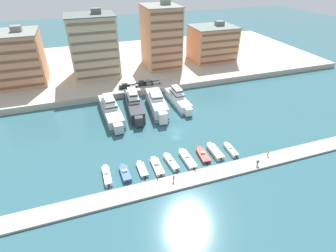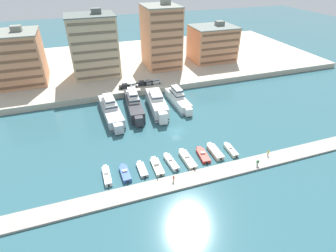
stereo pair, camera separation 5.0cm
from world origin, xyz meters
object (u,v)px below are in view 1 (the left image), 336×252
at_px(yacht_white_center_left, 178,99).
at_px(car_black_mid_left, 141,83).
at_px(motorboat_white_far_left, 107,176).
at_px(car_black_far_left, 124,86).
at_px(pedestrian_near_edge, 268,152).
at_px(pedestrian_mid_deck, 258,162).
at_px(motorboat_red_mid_right, 203,155).
at_px(motorboat_cream_far_right, 231,150).
at_px(motorboat_grey_mid_left, 142,169).
at_px(car_silver_center, 156,81).
at_px(motorboat_cream_right, 215,152).
at_px(motorboat_white_center, 171,162).
at_px(motorboat_blue_left, 125,173).
at_px(motorboat_cream_center_left, 157,166).
at_px(yacht_charcoal_left, 134,104).
at_px(car_white_left, 133,85).
at_px(yacht_silver_far_left, 111,110).
at_px(motorboat_cream_center_right, 187,159).
at_px(yacht_white_mid_left, 157,103).
at_px(car_grey_center_left, 148,82).
at_px(pedestrian_far_side, 174,178).

relative_size(yacht_white_center_left, car_black_mid_left, 4.58).
height_order(motorboat_white_far_left, car_black_far_left, car_black_far_left).
distance_m(pedestrian_near_edge, pedestrian_mid_deck, 5.50).
relative_size(motorboat_red_mid_right, motorboat_cream_far_right, 1.06).
relative_size(motorboat_grey_mid_left, car_black_far_left, 1.49).
bearing_deg(car_silver_center, motorboat_cream_right, -85.90).
bearing_deg(motorboat_white_center, pedestrian_near_edge, -12.57).
distance_m(motorboat_white_far_left, car_silver_center, 50.99).
height_order(motorboat_blue_left, motorboat_white_center, motorboat_white_center).
bearing_deg(motorboat_grey_mid_left, motorboat_white_center, 1.10).
relative_size(motorboat_grey_mid_left, motorboat_cream_center_left, 0.85).
bearing_deg(motorboat_white_far_left, yacht_charcoal_left, 66.26).
relative_size(car_black_mid_left, pedestrian_near_edge, 2.43).
relative_size(car_white_left, pedestrian_mid_deck, 2.40).
height_order(yacht_silver_far_left, motorboat_blue_left, yacht_silver_far_left).
bearing_deg(motorboat_white_center, motorboat_blue_left, -178.26).
xyz_separation_m(car_black_far_left, car_white_left, (3.14, 0.19, 0.00)).
relative_size(motorboat_cream_center_right, car_white_left, 2.01).
relative_size(yacht_charcoal_left, car_silver_center, 5.44).
bearing_deg(yacht_white_mid_left, pedestrian_near_edge, -59.02).
xyz_separation_m(motorboat_cream_center_right, motorboat_cream_right, (8.09, 0.54, -0.00)).
xyz_separation_m(motorboat_blue_left, pedestrian_mid_deck, (31.38, -7.62, 1.01)).
relative_size(yacht_charcoal_left, pedestrian_near_edge, 13.28).
xyz_separation_m(yacht_charcoal_left, motorboat_white_far_left, (-13.21, -30.03, -1.87)).
height_order(yacht_silver_far_left, motorboat_cream_right, yacht_silver_far_left).
bearing_deg(motorboat_white_center, yacht_white_center_left, 66.31).
relative_size(yacht_charcoal_left, motorboat_cream_center_left, 3.13).
xyz_separation_m(car_grey_center_left, pedestrian_near_edge, (18.59, -49.93, -1.68)).
xyz_separation_m(yacht_white_mid_left, pedestrian_mid_deck, (15.05, -35.72, -0.99)).
bearing_deg(motorboat_white_center, yacht_charcoal_left, 95.05).
height_order(car_black_far_left, car_white_left, same).
bearing_deg(motorboat_cream_far_right, motorboat_red_mid_right, 176.47).
height_order(yacht_white_mid_left, motorboat_white_far_left, yacht_white_mid_left).
xyz_separation_m(motorboat_red_mid_right, car_grey_center_left, (-2.75, 44.43, 2.74)).
bearing_deg(pedestrian_mid_deck, motorboat_cream_center_left, 161.84).
bearing_deg(car_black_mid_left, car_white_left, -175.11).
height_order(pedestrian_mid_deck, pedestrian_far_side, pedestrian_mid_deck).
xyz_separation_m(yacht_charcoal_left, car_silver_center, (11.88, 14.27, 0.80)).
relative_size(yacht_charcoal_left, motorboat_cream_far_right, 3.58).
height_order(yacht_charcoal_left, motorboat_cream_far_right, yacht_charcoal_left).
relative_size(motorboat_cream_right, pedestrian_mid_deck, 4.23).
bearing_deg(yacht_white_center_left, motorboat_cream_right, -91.10).
xyz_separation_m(yacht_white_mid_left, yacht_white_center_left, (8.27, 1.74, -0.42)).
height_order(motorboat_white_far_left, car_black_mid_left, car_black_mid_left).
bearing_deg(yacht_white_mid_left, motorboat_red_mid_right, -81.54).
distance_m(yacht_white_center_left, motorboat_red_mid_right, 29.82).
distance_m(yacht_silver_far_left, motorboat_cream_center_right, 32.60).
distance_m(yacht_white_center_left, motorboat_cream_center_left, 34.17).
height_order(yacht_white_center_left, motorboat_cream_right, yacht_white_center_left).
height_order(motorboat_cream_center_left, motorboat_cream_right, motorboat_cream_center_left).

